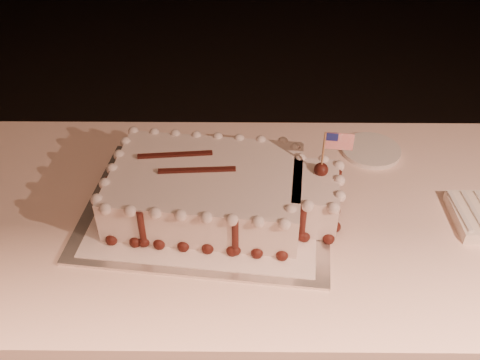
{
  "coord_description": "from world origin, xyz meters",
  "views": [
    {
      "loc": [
        -0.1,
        -0.38,
        1.65
      ],
      "look_at": [
        -0.11,
        0.6,
        0.84
      ],
      "focal_mm": 40.0,
      "sensor_mm": 36.0,
      "label": 1
    }
  ],
  "objects_px": {
    "cake_board": "(208,208)",
    "sheet_cake": "(220,190)",
    "side_plate": "(371,150)",
    "banquet_table": "(276,305)"
  },
  "relations": [
    {
      "from": "banquet_table",
      "to": "cake_board",
      "type": "bearing_deg",
      "value": 178.72
    },
    {
      "from": "cake_board",
      "to": "side_plate",
      "type": "relative_size",
      "value": 3.62
    },
    {
      "from": "cake_board",
      "to": "side_plate",
      "type": "height_order",
      "value": "side_plate"
    },
    {
      "from": "banquet_table",
      "to": "cake_board",
      "type": "xyz_separation_m",
      "value": [
        -0.19,
        0.0,
        0.38
      ]
    },
    {
      "from": "side_plate",
      "to": "banquet_table",
      "type": "bearing_deg",
      "value": -136.8
    },
    {
      "from": "cake_board",
      "to": "sheet_cake",
      "type": "bearing_deg",
      "value": 0.49
    },
    {
      "from": "banquet_table",
      "to": "cake_board",
      "type": "relative_size",
      "value": 3.99
    },
    {
      "from": "side_plate",
      "to": "sheet_cake",
      "type": "bearing_deg",
      "value": -149.39
    },
    {
      "from": "cake_board",
      "to": "sheet_cake",
      "type": "xyz_separation_m",
      "value": [
        0.03,
        -0.0,
        0.06
      ]
    },
    {
      "from": "cake_board",
      "to": "side_plate",
      "type": "xyz_separation_m",
      "value": [
        0.45,
        0.24,
        0.0
      ]
    }
  ]
}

